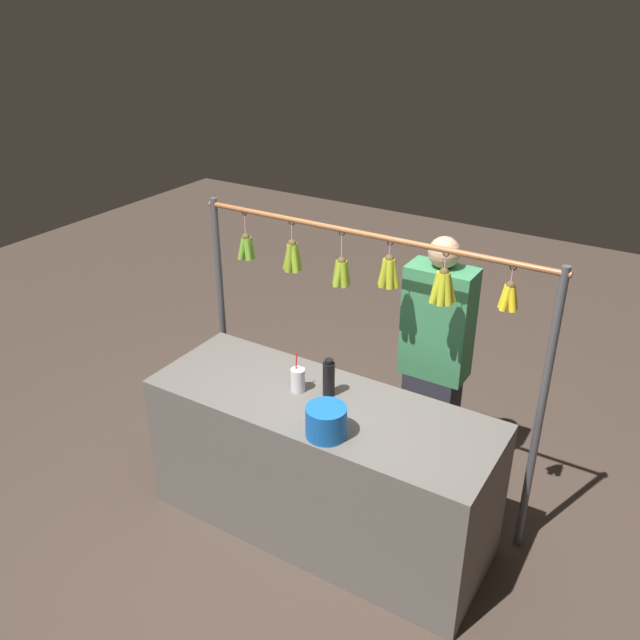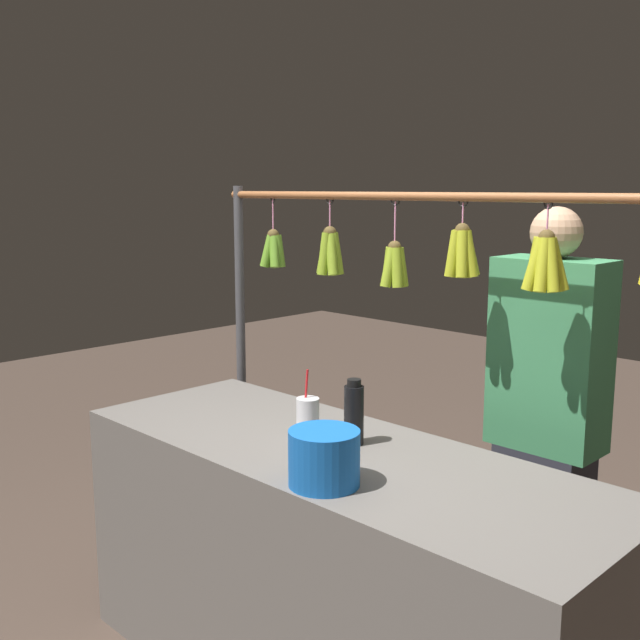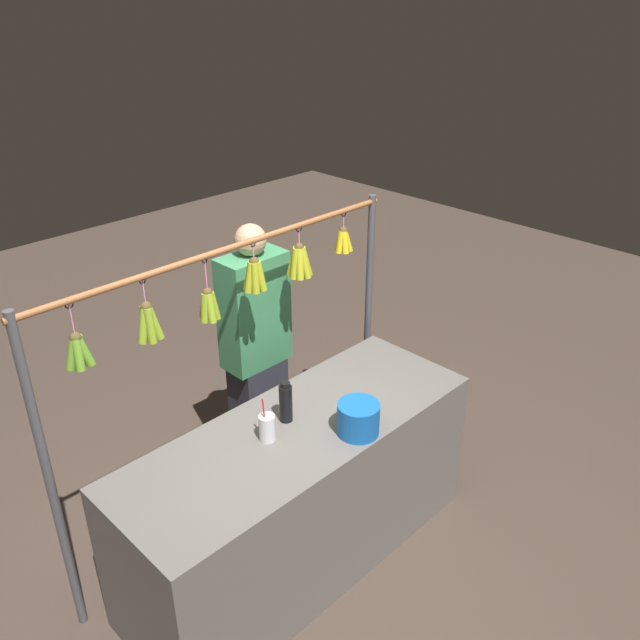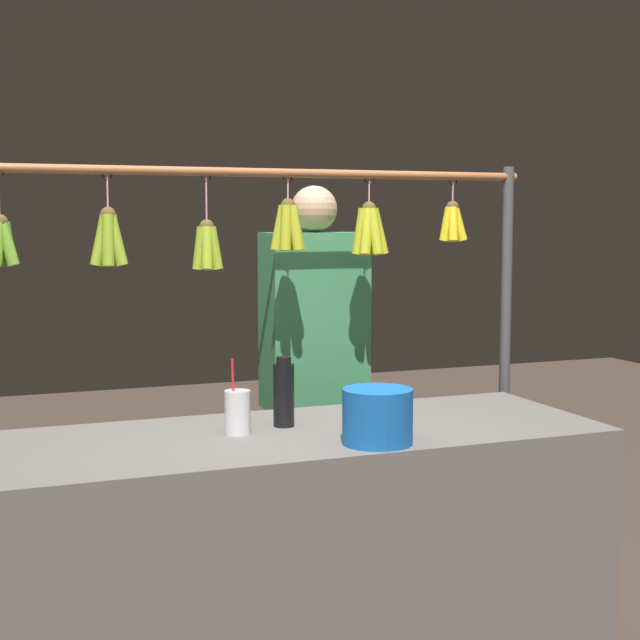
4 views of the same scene
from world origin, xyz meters
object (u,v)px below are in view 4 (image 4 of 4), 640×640
Objects in this scene: water_bottle at (284,393)px; blue_bucket at (378,416)px; vendor_person at (314,399)px; drink_cup at (237,412)px.

water_bottle is 0.38m from blue_bucket.
vendor_person is (-0.36, -0.67, -0.17)m from water_bottle.
vendor_person reaches higher than water_bottle.
water_bottle is at bearing -61.31° from blue_bucket.
drink_cup is 0.91m from vendor_person.
blue_bucket is at bearing 141.86° from drink_cup.
drink_cup is at bearing 53.41° from vendor_person.
water_bottle is 0.78m from vendor_person.
blue_bucket is 0.46m from drink_cup.
water_bottle is 1.08× the size of blue_bucket.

